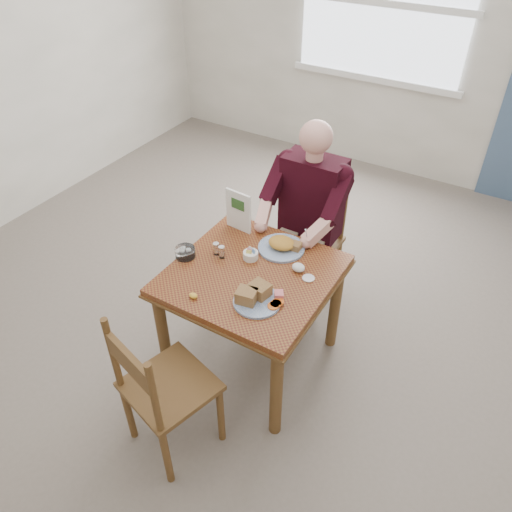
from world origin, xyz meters
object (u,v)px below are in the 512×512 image
Objects in this scene: chair_far at (310,239)px; diner at (307,206)px; table at (252,286)px; chair_near at (162,390)px; near_plate at (256,297)px; far_plate at (283,245)px.

diner is (0.00, -0.09, 0.33)m from chair_far.
chair_near is at bearing -95.76° from table.
chair_far is 1.05m from near_plate.
diner is 0.91m from near_plate.
chair_far and chair_near have the same top height.
table is at bearing -90.00° from diner.
chair_near is (-0.08, -0.76, -0.16)m from table.
table is 0.32m from far_plate.
diner is at bearing 99.16° from near_plate.
table is at bearing 84.24° from chair_near.
far_plate is (-0.10, 0.47, -0.00)m from near_plate.
far_plate is at bearing -83.74° from diner.
table is at bearing -90.00° from chair_far.
chair_far reaches higher than near_plate.
chair_far is (0.00, 0.80, -0.16)m from table.
chair_far is 3.14× the size of far_plate.
diner reaches higher than chair_far.
table is 0.97× the size of chair_far.
diner is at bearing 96.26° from far_plate.
chair_near is 0.68m from near_plate.
chair_far reaches higher than table.
diner is at bearing -89.99° from chair_far.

